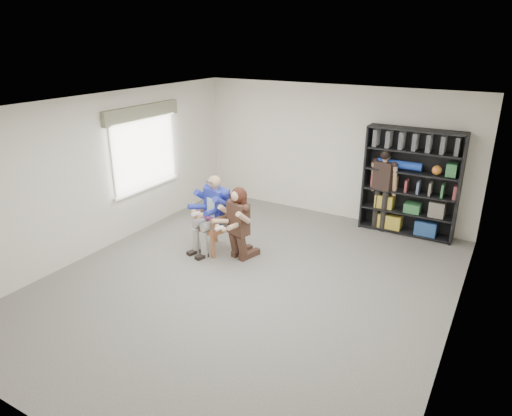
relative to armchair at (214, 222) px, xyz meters
The scene contains 8 objects.
room_shell 1.62m from the armchair, 32.31° to the right, with size 6.00×7.00×2.80m, color white, non-canonical shape.
floor 1.49m from the armchair, 32.31° to the right, with size 6.00×7.00×0.01m, color #5E5C57.
window_left 2.10m from the armchair, behind, with size 0.16×2.00×1.75m, color white, non-canonical shape.
armchair is the anchor object (origin of this frame).
seated_man 0.16m from the armchair, ahead, with size 0.62×0.86×1.43m, color navy, non-canonical shape.
kneeling_woman 0.60m from the armchair, 11.69° to the right, with size 0.55×0.88×1.31m, color #3D221E, non-canonical shape.
bookshelf 3.87m from the armchair, 41.52° to the left, with size 1.80×0.38×2.10m, color black, non-canonical shape.
standing_man 3.41m from the armchair, 45.90° to the left, with size 0.52×0.29×1.67m, color black, non-canonical shape.
Camera 1 is at (3.33, -5.49, 3.73)m, focal length 32.00 mm.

